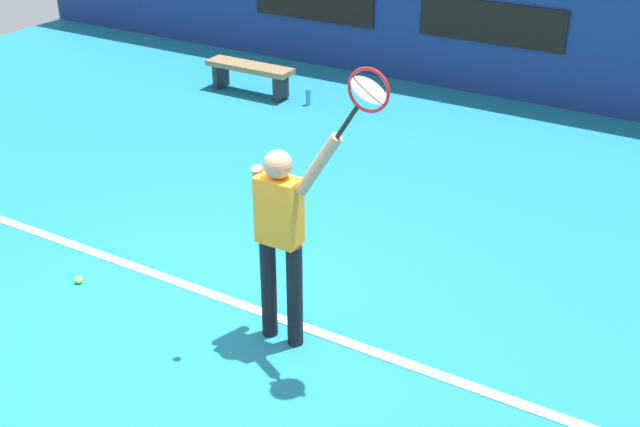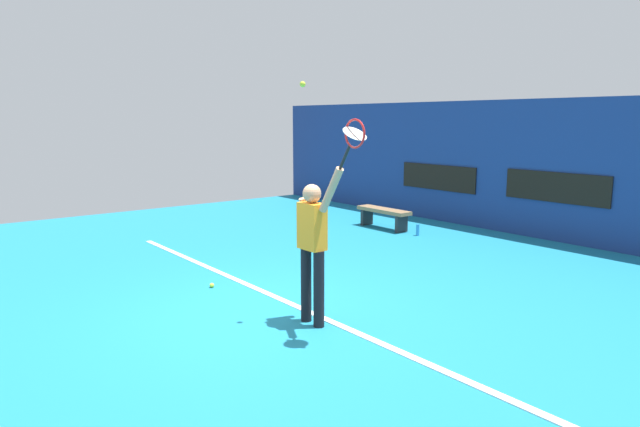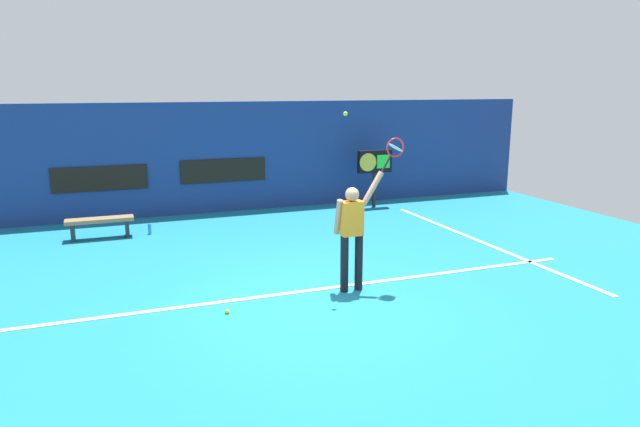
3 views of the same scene
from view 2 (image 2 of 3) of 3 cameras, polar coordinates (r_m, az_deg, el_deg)
name	(u,v)px [view 2 (image 2 of 3)]	position (r m, az deg, el deg)	size (l,w,h in m)	color
ground_plane	(262,313)	(7.33, -5.85, -9.92)	(18.00, 18.00, 0.00)	teal
back_wall	(560,171)	(12.23, 23.04, 4.01)	(18.00, 0.20, 2.84)	navy
sponsor_banner_center	(556,187)	(12.16, 22.67, 2.45)	(2.20, 0.03, 0.60)	black
sponsor_banner_portside	(438,177)	(13.86, 11.79, 3.59)	(2.20, 0.03, 0.60)	black
court_baseline	(293,305)	(7.58, -2.77, -9.17)	(10.00, 0.10, 0.01)	white
tennis_player	(313,242)	(6.65, -0.73, -2.87)	(0.79, 0.31, 1.93)	black
tennis_racket	(354,136)	(5.94, 3.41, 7.77)	(0.46, 0.27, 0.60)	black
tennis_ball	(303,84)	(6.60, -1.76, 12.91)	(0.07, 0.07, 0.07)	#CCE033
court_bench	(384,214)	(12.74, 6.44, 0.00)	(1.40, 0.36, 0.45)	olive
water_bottle	(418,230)	(12.09, 9.82, -1.65)	(0.07, 0.07, 0.24)	#338CD8
spare_ball	(212,285)	(8.47, -10.85, -7.12)	(0.07, 0.07, 0.07)	#CCE033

